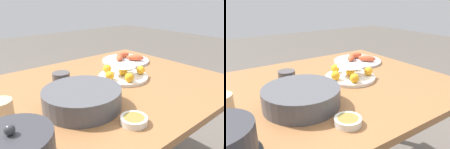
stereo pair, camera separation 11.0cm
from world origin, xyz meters
TOP-DOWN VIEW (x-y plane):
  - dining_table at (0.00, 0.00)m, footprint 1.28×0.97m
  - cake_plate at (-0.16, -0.01)m, footprint 0.26×0.26m
  - serving_bowl at (0.18, 0.13)m, footprint 0.31×0.31m
  - sauce_bowl at (0.11, 0.34)m, footprint 0.10×0.10m
  - seafood_platter at (-0.39, -0.22)m, footprint 0.31×0.31m
  - cup_near at (0.16, -0.09)m, footprint 0.08×0.08m

SIDE VIEW (x-z plane):
  - dining_table at x=0.00m, z-range 0.28..1.02m
  - sauce_bowl at x=0.11m, z-range 0.74..0.77m
  - seafood_platter at x=-0.39m, z-range 0.73..0.78m
  - cake_plate at x=-0.16m, z-range 0.73..0.80m
  - cup_near at x=0.16m, z-range 0.74..0.82m
  - serving_bowl at x=0.18m, z-range 0.74..0.82m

